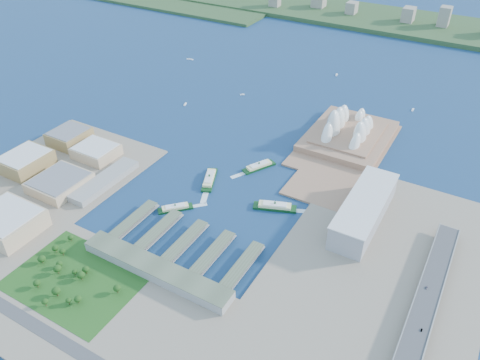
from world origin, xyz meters
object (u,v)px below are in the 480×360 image
Objects in this scene: opera_house at (350,123)px; ferry_a at (209,178)px; car_c at (426,288)px; ferry_d at (275,205)px; ferry_c at (175,207)px; toaster_building at (364,210)px; car_b at (422,330)px; ferry_b at (259,165)px.

ferry_a is at bearing -122.31° from opera_house.
ferry_d is at bearing 164.88° from car_c.
opera_house is 338.11m from ferry_c.
toaster_building is 136.03m from car_c.
opera_house reaches higher than ferry_a.
car_b is (224.35, -118.19, 9.78)m from ferry_d.
toaster_building is 40.09× the size of car_b.
ferry_b is 1.14× the size of ferry_c.
toaster_building is at bearing -17.34° from ferry_a.
opera_house is 46.56× the size of car_b.
opera_house reaches higher than ferry_d.
ferry_a is at bearing 159.36° from car_b.
car_b is at bearing -82.37° from car_c.
opera_house is 2.98× the size of ferry_d.
car_b is at bearing -143.76° from ferry_c.
ferry_a reaches higher than ferry_c.
ferry_c is 346.76m from car_b.
ferry_a is 1.23× the size of ferry_c.
toaster_building is at bearing -112.08° from ferry_c.
car_c reaches higher than ferry_c.
ferry_d is (-115.35, -32.53, -14.79)m from toaster_building.
ferry_b is at bearing 154.21° from car_c.
ferry_d is 15.62× the size of car_b.
ferry_c is at bearing 100.48° from ferry_d.
opera_house reaches higher than ferry_c.
car_b reaches higher than ferry_b.
opera_house is 264.83m from ferry_a.
car_c reaches higher than ferry_a.
car_b is (339.85, -128.00, 9.83)m from ferry_a.
ferry_d is at bearing 152.22° from car_b.
ferry_a is at bearing -48.64° from ferry_c.
opera_house reaches higher than ferry_b.
ferry_d is (67.01, -78.49, 0.45)m from ferry_b.
car_c reaches higher than ferry_b.
car_b is 0.85× the size of car_c.
toaster_building is 186.08m from car_b.
opera_house is at bearing 123.28° from car_c.
ferry_b is (-182.36, 45.96, -15.24)m from toaster_building.
ferry_d reaches higher than ferry_c.
ferry_c is at bearing 172.33° from car_b.
opera_house is at bearing 119.57° from car_b.
toaster_building is 34.16× the size of car_c.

